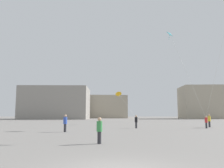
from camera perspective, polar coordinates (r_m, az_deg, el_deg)
The scene contains 10 objects.
person_in_black at distance 30.63m, azimuth 5.88°, elevation -8.93°, with size 0.36×0.36×1.65m.
person_in_blue at distance 24.71m, azimuth -11.28°, elevation -9.12°, with size 0.38×0.38×1.76m.
person_in_red at distance 32.57m, azimuth 21.87°, elevation -8.42°, with size 0.34×0.34×1.58m.
person_in_yellow at distance 35.47m, azimuth 22.51°, elevation -8.09°, with size 0.38×0.38×1.77m.
person_in_green at distance 14.87m, azimuth -3.07°, elevation -10.89°, with size 0.35×0.35×1.62m.
kite_cyan_diamond at distance 33.59m, azimuth 13.92°, elevation 11.58°, with size 4.80×1.41×11.77m.
kite_amber_diamond at distance 41.87m, azimuth 1.60°, elevation -2.37°, with size 2.47×11.97×4.53m.
building_left_hall at distance 86.17m, azimuth -13.25°, elevation -4.60°, with size 22.46×17.53×10.97m.
building_centre_hall at distance 101.65m, azimuth -1.08°, elevation -5.57°, with size 16.63×12.20×9.51m.
building_right_hall at distance 95.36m, azimuth 21.11°, elevation -4.20°, with size 16.40×13.76×12.10m.
Camera 1 is at (-0.29, -7.70, 1.85)m, focal length 37.71 mm.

